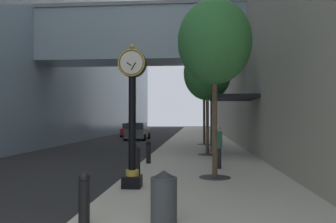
# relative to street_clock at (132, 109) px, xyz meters

# --- Properties ---
(ground_plane) EXTENTS (110.00, 110.00, 0.00)m
(ground_plane) POSITION_rel_street_clock_xyz_m (-0.66, 20.93, -2.49)
(ground_plane) COLOR #262628
(ground_plane) RESTS_ON ground
(sidewalk_right) EXTENTS (5.81, 80.00, 0.14)m
(sidewalk_right) POSITION_rel_street_clock_xyz_m (2.25, 23.93, -2.42)
(sidewalk_right) COLOR beige
(sidewalk_right) RESTS_ON ground
(street_clock) EXTENTS (0.84, 0.55, 4.29)m
(street_clock) POSITION_rel_street_clock_xyz_m (0.00, 0.00, 0.00)
(street_clock) COLOR black
(street_clock) RESTS_ON sidewalk_right
(bollard_nearest) EXTENTS (0.23, 0.23, 1.04)m
(bollard_nearest) POSITION_rel_street_clock_xyz_m (-0.25, -3.53, -1.81)
(bollard_nearest) COLOR black
(bollard_nearest) RESTS_ON sidewalk_right
(bollard_third) EXTENTS (0.23, 0.23, 1.04)m
(bollard_third) POSITION_rel_street_clock_xyz_m (-0.25, 2.31, -1.81)
(bollard_third) COLOR black
(bollard_third) RESTS_ON sidewalk_right
(bollard_fourth) EXTENTS (0.23, 0.23, 1.04)m
(bollard_fourth) POSITION_rel_street_clock_xyz_m (-0.25, 5.23, -1.81)
(bollard_fourth) COLOR black
(bollard_fourth) RESTS_ON sidewalk_right
(street_tree_near) EXTENTS (2.59, 2.59, 6.24)m
(street_tree_near) POSITION_rel_street_clock_xyz_m (2.56, 1.86, 2.37)
(street_tree_near) COLOR #333335
(street_tree_near) RESTS_ON sidewalk_right
(street_tree_mid_near) EXTENTS (2.68, 2.68, 6.16)m
(street_tree_mid_near) POSITION_rel_street_clock_xyz_m (2.56, 9.08, 2.24)
(street_tree_mid_near) COLOR #333335
(street_tree_mid_near) RESTS_ON sidewalk_right
(street_tree_mid_far) EXTENTS (2.10, 2.10, 5.95)m
(street_tree_mid_far) POSITION_rel_street_clock_xyz_m (2.56, 16.29, 2.34)
(street_tree_mid_far) COLOR #333335
(street_tree_mid_far) RESTS_ON sidewalk_right
(trash_bin) EXTENTS (0.53, 0.53, 1.05)m
(trash_bin) POSITION_rel_street_clock_xyz_m (1.28, -3.33, -1.81)
(trash_bin) COLOR #383D42
(trash_bin) RESTS_ON sidewalk_right
(pedestrian_walking) EXTENTS (0.52, 0.49, 1.76)m
(pedestrian_walking) POSITION_rel_street_clock_xyz_m (2.81, 3.98, -1.42)
(pedestrian_walking) COLOR #23232D
(pedestrian_walking) RESTS_ON sidewalk_right
(storefront_awning) EXTENTS (2.40, 3.60, 3.30)m
(storefront_awning) POSITION_rel_street_clock_xyz_m (3.91, 8.86, 0.79)
(storefront_awning) COLOR black
(storefront_awning) RESTS_ON sidewalk_right
(car_red_near) EXTENTS (2.06, 4.21, 1.58)m
(car_red_near) POSITION_rel_street_clock_xyz_m (-5.77, 28.95, -1.72)
(car_red_near) COLOR #AD191E
(car_red_near) RESTS_ON ground
(car_grey_mid) EXTENTS (2.12, 4.30, 1.73)m
(car_grey_mid) POSITION_rel_street_clock_xyz_m (-3.98, 23.40, -1.66)
(car_grey_mid) COLOR slate
(car_grey_mid) RESTS_ON ground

